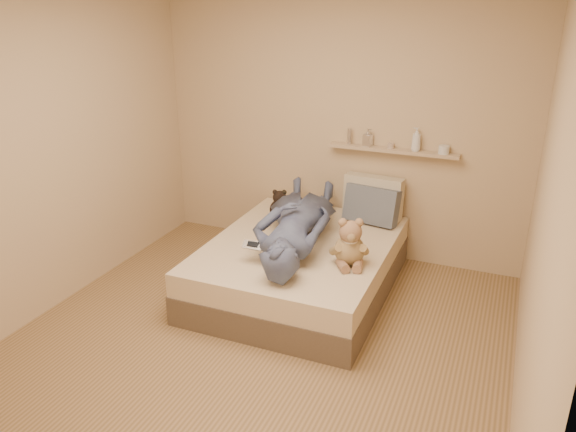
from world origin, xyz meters
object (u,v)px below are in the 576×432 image
at_px(game_console, 253,245).
at_px(person, 296,221).
at_px(wall_shelf, 393,150).
at_px(teddy_bear, 350,246).
at_px(pillow_grey, 371,205).
at_px(bed, 300,266).
at_px(dark_plush, 280,206).
at_px(pillow_cream, 373,197).

xyz_separation_m(game_console, person, (0.17, 0.48, 0.05)).
bearing_deg(wall_shelf, game_console, -118.27).
bearing_deg(teddy_bear, wall_shelf, 87.83).
height_order(pillow_grey, person, person).
distance_m(bed, dark_plush, 0.68).
relative_size(pillow_cream, wall_shelf, 0.46).
bearing_deg(bed, wall_shelf, 58.82).
bearing_deg(pillow_grey, game_console, -118.34).
relative_size(teddy_bear, person, 0.24).
bearing_deg(bed, person, -153.05).
xyz_separation_m(dark_plush, pillow_grey, (0.82, 0.26, 0.04)).
bearing_deg(dark_plush, teddy_bear, -37.21).
relative_size(teddy_bear, wall_shelf, 0.33).
xyz_separation_m(game_console, pillow_cream, (0.62, 1.33, 0.05)).
bearing_deg(wall_shelf, pillow_grey, -117.86).
bearing_deg(teddy_bear, person, 157.65).
relative_size(bed, pillow_grey, 3.80).
xyz_separation_m(person, wall_shelf, (0.59, 0.93, 0.45)).
bearing_deg(pillow_cream, dark_plush, -153.39).
bearing_deg(game_console, pillow_grey, 61.66).
xyz_separation_m(bed, dark_plush, (-0.38, 0.43, 0.35)).
distance_m(bed, pillow_grey, 0.91).
bearing_deg(dark_plush, pillow_cream, 26.61).
distance_m(pillow_grey, wall_shelf, 0.54).
xyz_separation_m(teddy_bear, person, (-0.54, 0.22, 0.04)).
bearing_deg(dark_plush, game_console, -79.35).
relative_size(dark_plush, pillow_cream, 0.54).
relative_size(pillow_cream, person, 0.33).
bearing_deg(person, game_console, 59.22).
height_order(game_console, pillow_cream, pillow_cream).
bearing_deg(teddy_bear, pillow_cream, 95.05).
xyz_separation_m(pillow_cream, wall_shelf, (0.14, 0.08, 0.45)).
distance_m(game_console, person, 0.51).
distance_m(pillow_cream, person, 0.96).
distance_m(teddy_bear, pillow_cream, 1.08).
relative_size(person, wall_shelf, 1.40).
xyz_separation_m(bed, teddy_bear, (0.51, -0.24, 0.39)).
bearing_deg(game_console, teddy_bear, 19.75).
relative_size(bed, pillow_cream, 3.45).
bearing_deg(pillow_grey, teddy_bear, -85.57).
distance_m(pillow_cream, wall_shelf, 0.48).
xyz_separation_m(teddy_bear, wall_shelf, (0.04, 1.15, 0.49)).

